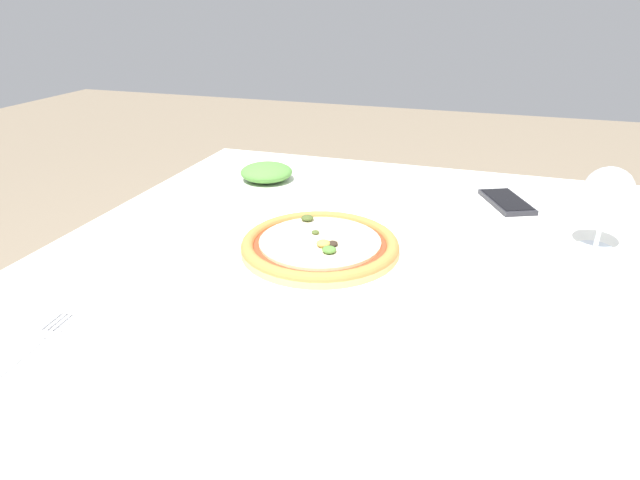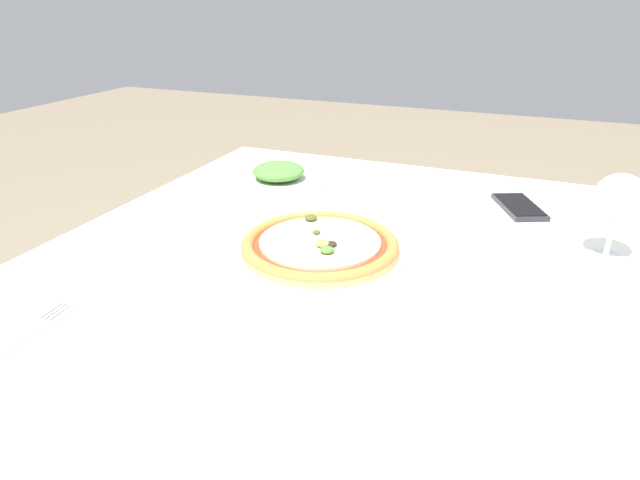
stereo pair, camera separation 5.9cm
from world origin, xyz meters
TOP-DOWN VIEW (x-y plane):
  - dining_table at (0.00, 0.00)m, footprint 1.39×1.14m
  - pizza_plate at (-0.21, -0.01)m, footprint 0.29×0.29m
  - fork at (-0.48, -0.38)m, footprint 0.03×0.17m
  - wine_glass_far_left at (0.24, 0.16)m, footprint 0.08×0.08m
  - cell_phone at (0.09, 0.35)m, footprint 0.12×0.16m
  - side_plate at (-0.45, 0.31)m, footprint 0.21×0.21m

SIDE VIEW (x-z plane):
  - dining_table at x=0.00m, z-range 0.28..0.99m
  - fork at x=-0.48m, z-range 0.71..0.71m
  - cell_phone at x=0.09m, z-range 0.71..0.72m
  - pizza_plate at x=-0.21m, z-range 0.71..0.75m
  - side_plate at x=-0.45m, z-range 0.70..0.75m
  - wine_glass_far_left at x=0.24m, z-range 0.74..0.89m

